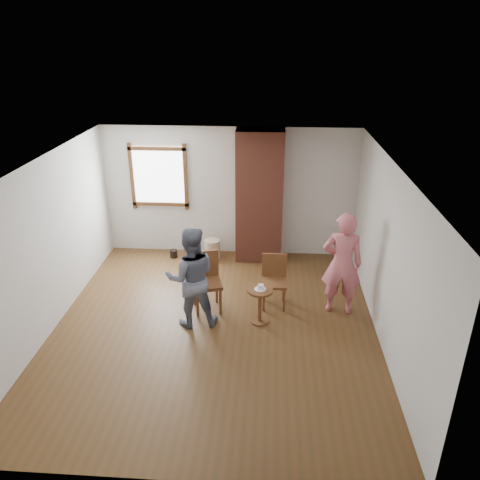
{
  "coord_description": "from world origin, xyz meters",
  "views": [
    {
      "loc": [
        0.81,
        -6.07,
        4.27
      ],
      "look_at": [
        0.34,
        0.8,
        1.15
      ],
      "focal_mm": 35.0,
      "sensor_mm": 36.0,
      "label": 1
    }
  ],
  "objects_px": {
    "dining_chair_left": "(206,278)",
    "man": "(191,278)",
    "dining_chair_right": "(274,278)",
    "side_table": "(260,300)",
    "person_pink": "(342,264)",
    "stoneware_crock": "(212,249)"
  },
  "relations": [
    {
      "from": "dining_chair_right",
      "to": "man",
      "type": "xyz_separation_m",
      "value": [
        -1.27,
        -0.66,
        0.32
      ]
    },
    {
      "from": "dining_chair_left",
      "to": "man",
      "type": "xyz_separation_m",
      "value": [
        -0.16,
        -0.48,
        0.26
      ]
    },
    {
      "from": "dining_chair_right",
      "to": "side_table",
      "type": "bearing_deg",
      "value": -112.11
    },
    {
      "from": "person_pink",
      "to": "side_table",
      "type": "bearing_deg",
      "value": 23.68
    },
    {
      "from": "stoneware_crock",
      "to": "dining_chair_right",
      "type": "bearing_deg",
      "value": -52.72
    },
    {
      "from": "man",
      "to": "stoneware_crock",
      "type": "bearing_deg",
      "value": -102.31
    },
    {
      "from": "stoneware_crock",
      "to": "person_pink",
      "type": "distance_m",
      "value": 2.99
    },
    {
      "from": "man",
      "to": "person_pink",
      "type": "relative_size",
      "value": 0.94
    },
    {
      "from": "side_table",
      "to": "person_pink",
      "type": "relative_size",
      "value": 0.35
    },
    {
      "from": "dining_chair_right",
      "to": "man",
      "type": "bearing_deg",
      "value": -153.55
    },
    {
      "from": "side_table",
      "to": "dining_chair_left",
      "type": "bearing_deg",
      "value": 156.84
    },
    {
      "from": "side_table",
      "to": "person_pink",
      "type": "distance_m",
      "value": 1.43
    },
    {
      "from": "dining_chair_right",
      "to": "man",
      "type": "distance_m",
      "value": 1.47
    },
    {
      "from": "side_table",
      "to": "man",
      "type": "relative_size",
      "value": 0.37
    },
    {
      "from": "dining_chair_right",
      "to": "person_pink",
      "type": "xyz_separation_m",
      "value": [
        1.06,
        -0.15,
        0.37
      ]
    },
    {
      "from": "dining_chair_left",
      "to": "stoneware_crock",
      "type": "bearing_deg",
      "value": 78.17
    },
    {
      "from": "dining_chair_left",
      "to": "man",
      "type": "bearing_deg",
      "value": -124.05
    },
    {
      "from": "side_table",
      "to": "person_pink",
      "type": "xyz_separation_m",
      "value": [
        1.28,
        0.42,
        0.47
      ]
    },
    {
      "from": "stoneware_crock",
      "to": "dining_chair_left",
      "type": "xyz_separation_m",
      "value": [
        0.13,
        -1.82,
        0.35
      ]
    },
    {
      "from": "dining_chair_left",
      "to": "man",
      "type": "relative_size",
      "value": 0.6
    },
    {
      "from": "stoneware_crock",
      "to": "side_table",
      "type": "distance_m",
      "value": 2.44
    },
    {
      "from": "dining_chair_right",
      "to": "person_pink",
      "type": "height_order",
      "value": "person_pink"
    }
  ]
}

